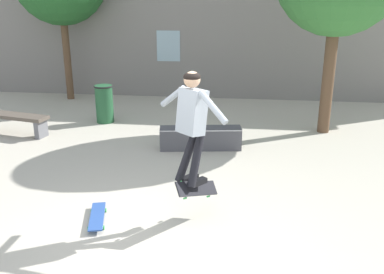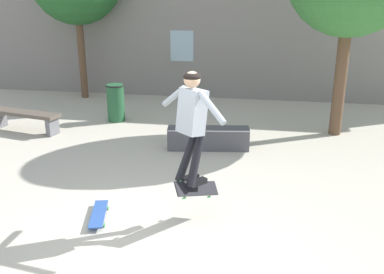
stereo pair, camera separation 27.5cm
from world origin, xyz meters
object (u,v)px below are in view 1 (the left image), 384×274
trash_bin (104,103)px  skater (192,118)px  skateboard_resting (97,216)px  skateboard_flipping (197,188)px  park_bench (12,119)px  skate_ledge (201,138)px

trash_bin → skater: (2.74, -4.61, 1.04)m
skateboard_resting → skater: bearing=-100.7°
skateboard_flipping → skateboard_resting: bearing=126.9°
park_bench → skater: (4.52, -3.45, 1.18)m
skater → trash_bin: bearing=71.6°
trash_bin → skateboard_resting: (1.41, -4.71, -0.41)m
skateboard_flipping → skateboard_resting: 1.48m
park_bench → skate_ledge: park_bench is taller
trash_bin → park_bench: bearing=-146.8°
skate_ledge → skater: (0.20, -3.00, 1.30)m
skateboard_resting → skate_ledge: bearing=-35.0°
skate_ledge → skater: 3.28m
skate_ledge → skateboard_resting: skate_ledge is taller
skate_ledge → trash_bin: (-2.54, 1.61, 0.25)m
park_bench → trash_bin: bearing=45.3°
skateboard_resting → skateboard_flipping: bearing=-100.3°
skateboard_flipping → trash_bin: bearing=63.6°
skater → skateboard_resting: 1.97m
trash_bin → skate_ledge: bearing=-32.4°
park_bench → trash_bin: size_ratio=1.98×
park_bench → skater: size_ratio=1.20×
skateboard_flipping → skateboard_resting: skateboard_flipping is taller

